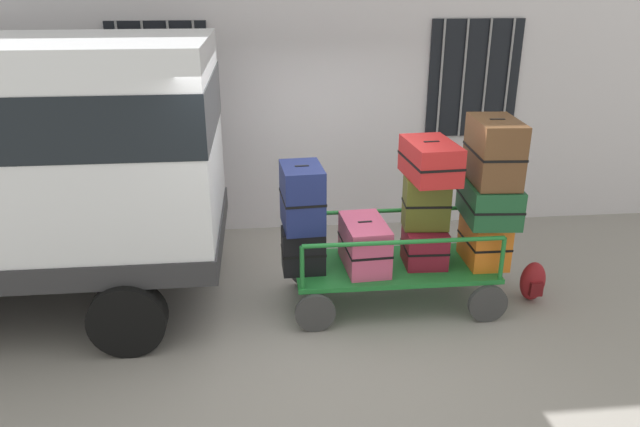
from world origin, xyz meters
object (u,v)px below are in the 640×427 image
suitcase_midleft_bottom (364,244)px  suitcase_midright_top (494,151)px  suitcase_center_top (430,160)px  suitcase_midright_bottom (484,240)px  suitcase_left_middle (302,197)px  luggage_cart (393,272)px  suitcase_left_bottom (303,250)px  suitcase_center_bottom (425,247)px  suitcase_midright_middle (489,201)px  backpack (533,282)px  suitcase_center_middle (426,203)px

suitcase_midleft_bottom → suitcase_midright_top: suitcase_midright_top is taller
suitcase_center_top → suitcase_midright_bottom: size_ratio=1.32×
suitcase_center_top → suitcase_midright_bottom: suitcase_center_top is taller
suitcase_left_middle → suitcase_midright_top: bearing=-1.7°
luggage_cart → suitcase_left_bottom: bearing=-177.9°
suitcase_center_top → suitcase_left_middle: bearing=178.2°
suitcase_center_bottom → suitcase_midright_middle: 0.80m
suitcase_midleft_bottom → backpack: (1.81, -0.11, -0.47)m
suitcase_center_bottom → suitcase_center_top: bearing=90.0°
suitcase_left_bottom → suitcase_center_top: size_ratio=0.59×
backpack → luggage_cart: bearing=176.0°
suitcase_center_top → backpack: 1.80m
suitcase_midleft_bottom → backpack: size_ratio=1.69×
luggage_cart → suitcase_left_bottom: (-0.94, -0.04, 0.31)m
luggage_cart → suitcase_midright_middle: bearing=-2.1°
suitcase_left_middle → suitcase_midleft_bottom: 0.82m
suitcase_left_bottom → luggage_cart: bearing=2.1°
suitcase_center_bottom → suitcase_center_middle: suitcase_center_middle is taller
backpack → suitcase_left_middle: bearing=176.6°
suitcase_left_bottom → suitcase_center_middle: bearing=3.1°
suitcase_left_middle → suitcase_center_top: (1.26, -0.04, 0.35)m
suitcase_midright_bottom → suitcase_midright_top: size_ratio=0.76×
suitcase_left_middle → backpack: size_ratio=1.46×
suitcase_midright_middle → suitcase_midright_bottom: bearing=90.0°
backpack → suitcase_midright_middle: bearing=172.9°
suitcase_center_top → suitcase_midright_middle: 0.77m
backpack → suitcase_center_middle: bearing=173.4°
suitcase_midright_bottom → suitcase_midleft_bottom: bearing=178.9°
suitcase_midleft_bottom → suitcase_center_top: 1.08m
suitcase_left_middle → suitcase_center_bottom: suitcase_left_middle is taller
suitcase_midleft_bottom → suitcase_center_bottom: 0.63m
suitcase_left_middle → suitcase_midright_middle: bearing=-2.3°
suitcase_midleft_bottom → suitcase_center_bottom: (0.63, -0.02, -0.05)m
suitcase_center_top → luggage_cart: bearing=-179.7°
suitcase_center_bottom → suitcase_midright_middle: (0.63, -0.02, 0.49)m
suitcase_left_bottom → suitcase_midright_middle: suitcase_midright_middle is taller
suitcase_midright_bottom → suitcase_left_middle: bearing=178.1°
suitcase_midright_middle → suitcase_midleft_bottom: bearing=178.3°
suitcase_left_middle → suitcase_midleft_bottom: (0.63, -0.04, -0.52)m
suitcase_center_top → backpack: bearing=-5.1°
suitcase_left_bottom → suitcase_center_middle: size_ratio=0.83×
suitcase_left_middle → backpack: (2.44, -0.14, -1.00)m
luggage_cart → suitcase_midright_bottom: size_ratio=3.67×
luggage_cart → suitcase_center_bottom: 0.42m
suitcase_left_bottom → suitcase_center_bottom: 1.26m
luggage_cart → suitcase_center_top: suitcase_center_top is taller
luggage_cart → suitcase_left_bottom: 0.99m
suitcase_center_bottom → suitcase_center_middle: bearing=90.0°
suitcase_left_bottom → suitcase_center_middle: (1.26, 0.07, 0.44)m
suitcase_midright_bottom → backpack: bearing=-8.3°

